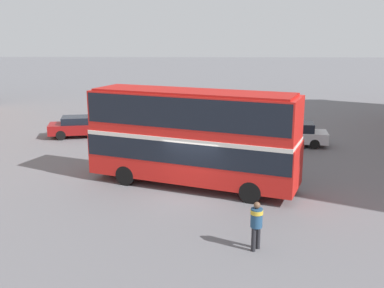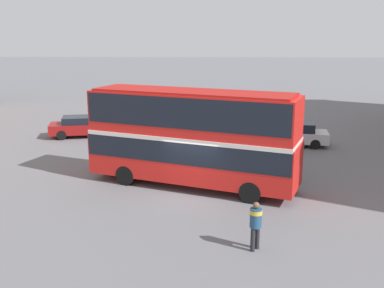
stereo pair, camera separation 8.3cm
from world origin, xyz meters
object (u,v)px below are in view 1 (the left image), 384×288
double_decker_bus (192,133)px  parked_car_side_street (157,132)px  parked_car_kerb_near (82,126)px  parked_car_kerb_far (293,134)px  pedestrian_foreground (256,221)px

double_decker_bus → parked_car_side_street: size_ratio=2.45×
parked_car_kerb_near → parked_car_kerb_far: (14.58, -2.16, 0.02)m
pedestrian_foreground → parked_car_kerb_near: size_ratio=0.35×
parked_car_kerb_near → parked_car_kerb_far: parked_car_kerb_far is taller
pedestrian_foreground → parked_car_side_street: size_ratio=0.41×
parked_car_kerb_far → parked_car_side_street: bearing=6.6°
pedestrian_foreground → parked_car_side_street: (-4.87, 15.09, -0.27)m
parked_car_kerb_far → parked_car_kerb_near: bearing=-0.5°
parked_car_kerb_far → parked_car_side_street: (-8.97, 0.21, 0.02)m
double_decker_bus → parked_car_kerb_near: 13.36m
double_decker_bus → parked_car_side_street: double_decker_bus is taller
double_decker_bus → pedestrian_foreground: bearing=-49.5°
double_decker_bus → parked_car_kerb_near: size_ratio=2.11×
double_decker_bus → parked_car_kerb_near: double_decker_bus is taller
double_decker_bus → parked_car_kerb_far: bearing=73.1°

